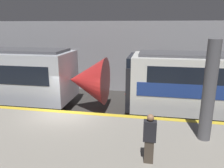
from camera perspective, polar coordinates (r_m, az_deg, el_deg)
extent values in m
plane|color=#33302D|center=(11.43, -11.48, -11.88)|extent=(120.00, 120.00, 0.00)
cube|color=gray|center=(9.10, -17.99, -16.00)|extent=(40.00, 5.27, 1.08)
cube|color=gold|center=(10.86, -12.07, -7.11)|extent=(40.00, 0.30, 0.01)
cube|color=#939399|center=(17.41, -2.98, 7.14)|extent=(50.00, 0.15, 5.44)
cylinder|color=#56565B|center=(8.32, 24.02, -1.86)|extent=(0.44, 0.44, 3.62)
cone|color=red|center=(13.06, -6.39, 0.95)|extent=(2.20, 2.79, 2.79)
sphere|color=#F2EFCC|center=(12.93, -2.29, -1.12)|extent=(0.20, 0.20, 0.20)
cube|color=black|center=(12.59, 4.91, 0.05)|extent=(0.25, 3.02, 2.35)
cube|color=black|center=(12.34, 5.04, 5.32)|extent=(0.25, 2.71, 0.94)
sphere|color=#EA4C42|center=(12.06, 3.81, -2.65)|extent=(0.18, 0.18, 0.18)
sphere|color=#EA4C42|center=(13.38, 4.51, -0.86)|extent=(0.18, 0.18, 0.18)
cube|color=#473D33|center=(7.00, 9.60, -16.94)|extent=(0.28, 0.20, 0.73)
cube|color=#232328|center=(6.66, 9.86, -11.97)|extent=(0.38, 0.24, 0.63)
sphere|color=#9E7051|center=(6.48, 10.03, -8.66)|extent=(0.21, 0.21, 0.21)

